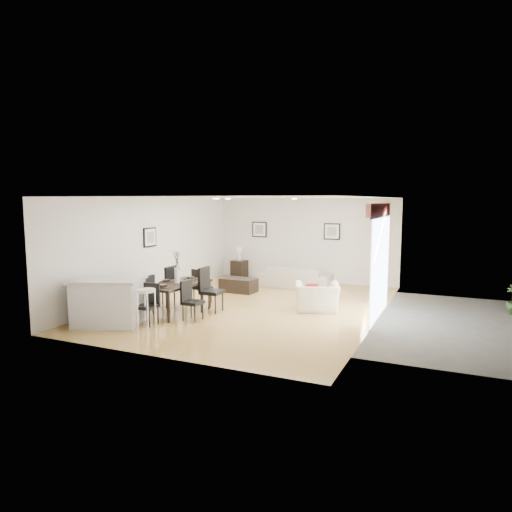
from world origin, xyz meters
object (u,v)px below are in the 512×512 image
at_px(kitchen_island, 109,301).
at_px(dining_chair_efar, 208,287).
at_px(sofa, 295,277).
at_px(dining_chair_wnear, 145,293).
at_px(armchair, 317,297).
at_px(bar_stool, 146,295).
at_px(side_table, 239,269).
at_px(coffee_table, 239,285).
at_px(dining_chair_enear, 190,298).
at_px(dining_chair_head, 149,301).
at_px(dining_chair_wfar, 167,284).
at_px(dining_chair_foot, 200,284).
at_px(dining_table, 177,286).

bearing_deg(kitchen_island, dining_chair_efar, 31.97).
xyz_separation_m(sofa, dining_chair_wnear, (-2.09, -4.54, 0.20)).
relative_size(armchair, kitchen_island, 0.59).
bearing_deg(bar_stool, side_table, 99.02).
xyz_separation_m(coffee_table, kitchen_island, (-1.01, -4.20, 0.31)).
height_order(dining_chair_enear, dining_chair_efar, dining_chair_efar).
height_order(dining_chair_wnear, dining_chair_efar, dining_chair_efar).
bearing_deg(dining_chair_head, dining_chair_enear, 45.08).
bearing_deg(dining_chair_wnear, side_table, -167.66).
distance_m(dining_chair_wfar, side_table, 4.54).
height_order(dining_chair_enear, bar_stool, dining_chair_enear).
xyz_separation_m(dining_chair_head, dining_chair_foot, (-0.02, 2.12, 0.01)).
xyz_separation_m(dining_chair_wnear, dining_chair_efar, (1.19, 0.86, 0.08)).
bearing_deg(dining_chair_foot, dining_chair_wfar, 62.54).
bearing_deg(dining_chair_wnear, dining_chair_wfar, -170.60).
distance_m(armchair, dining_chair_wnear, 4.05).
xyz_separation_m(dining_chair_foot, kitchen_island, (-0.78, -2.48, 0.01)).
distance_m(dining_chair_wnear, dining_chair_head, 0.86).
relative_size(dining_chair_efar, side_table, 1.76).
bearing_deg(dining_chair_wfar, dining_chair_wnear, -1.46).
bearing_deg(sofa, side_table, -20.80).
relative_size(coffee_table, side_table, 1.66).
bearing_deg(coffee_table, sofa, 48.38).
relative_size(side_table, bar_stool, 0.72).
xyz_separation_m(dining_chair_wnear, dining_chair_wfar, (0.01, 0.87, 0.05)).
bearing_deg(bar_stool, dining_chair_foot, 94.87).
height_order(armchair, dining_chair_head, dining_chair_head).
bearing_deg(armchair, coffee_table, -43.54).
height_order(dining_chair_efar, coffee_table, dining_chair_efar).
height_order(dining_table, bar_stool, bar_stool).
height_order(coffee_table, side_table, side_table).
distance_m(coffee_table, bar_stool, 4.24).
xyz_separation_m(armchair, coffee_table, (-2.70, 1.24, -0.13)).
relative_size(dining_chair_wnear, bar_stool, 1.10).
bearing_deg(kitchen_island, armchair, 17.51).
xyz_separation_m(dining_chair_efar, kitchen_island, (-1.38, -1.84, -0.09)).
distance_m(dining_chair_wfar, dining_chair_foot, 0.86).
distance_m(dining_chair_efar, bar_stool, 1.89).
distance_m(armchair, dining_chair_foot, 2.99).
distance_m(dining_chair_head, bar_stool, 0.47).
height_order(armchair, dining_chair_wnear, dining_chair_wnear).
bearing_deg(dining_chair_foot, dining_chair_wnear, 83.45).
bearing_deg(dining_chair_head, sofa, 72.59).
xyz_separation_m(dining_chair_wnear, dining_chair_head, (0.60, -0.62, -0.03)).
distance_m(armchair, dining_chair_head, 3.92).
relative_size(dining_chair_enear, coffee_table, 0.88).
bearing_deg(sofa, coffee_table, 45.47).
bearing_deg(side_table, dining_chair_enear, -75.15).
distance_m(dining_chair_wnear, coffee_table, 3.34).
distance_m(dining_chair_foot, bar_stool, 2.50).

